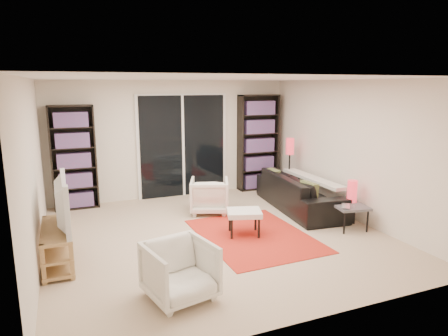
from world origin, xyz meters
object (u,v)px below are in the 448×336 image
(bookshelf_left, at_px, (74,158))
(tv_stand, at_px, (58,245))
(sofa, at_px, (300,192))
(ottoman, at_px, (244,214))
(armchair_front, at_px, (180,271))
(side_table, at_px, (350,208))
(armchair_back, at_px, (209,196))
(floor_lamp, at_px, (290,153))
(bookshelf_right, at_px, (258,143))

(bookshelf_left, xyz_separation_m, tv_stand, (-0.33, -2.49, -0.71))
(sofa, height_order, ottoman, sofa)
(tv_stand, relative_size, ottoman, 1.86)
(sofa, height_order, armchair_front, sofa)
(ottoman, bearing_deg, bookshelf_left, 133.59)
(bookshelf_left, relative_size, side_table, 3.36)
(bookshelf_left, relative_size, armchair_front, 2.77)
(tv_stand, height_order, armchair_back, armchair_back)
(armchair_back, distance_m, floor_lamp, 2.03)
(armchair_back, xyz_separation_m, floor_lamp, (1.91, 0.37, 0.61))
(tv_stand, bearing_deg, bookshelf_right, 30.77)
(armchair_front, height_order, floor_lamp, floor_lamp)
(armchair_front, bearing_deg, bookshelf_left, 90.74)
(bookshelf_right, relative_size, floor_lamp, 1.70)
(floor_lamp, bearing_deg, sofa, -106.97)
(armchair_front, bearing_deg, side_table, 6.01)
(ottoman, xyz_separation_m, floor_lamp, (1.80, 1.64, 0.59))
(bookshelf_left, distance_m, sofa, 4.29)
(ottoman, relative_size, floor_lamp, 0.51)
(sofa, height_order, armchair_back, sofa)
(tv_stand, height_order, armchair_front, armchair_front)
(tv_stand, relative_size, sofa, 0.52)
(sofa, distance_m, armchair_back, 1.72)
(bookshelf_left, relative_size, bookshelf_right, 0.93)
(bookshelf_right, bearing_deg, sofa, -87.85)
(armchair_back, distance_m, side_table, 2.47)
(sofa, distance_m, armchair_front, 3.78)
(sofa, bearing_deg, side_table, -167.17)
(bookshelf_right, relative_size, armchair_back, 3.01)
(sofa, bearing_deg, tv_stand, 107.08)
(side_table, height_order, floor_lamp, floor_lamp)
(tv_stand, height_order, floor_lamp, floor_lamp)
(armchair_front, distance_m, side_table, 3.33)
(floor_lamp, bearing_deg, side_table, -92.50)
(tv_stand, relative_size, side_table, 2.00)
(bookshelf_right, height_order, armchair_front, bookshelf_right)
(bookshelf_left, height_order, floor_lamp, bookshelf_left)
(bookshelf_left, xyz_separation_m, armchair_back, (2.25, -1.20, -0.66))
(tv_stand, xyz_separation_m, armchair_back, (2.58, 1.29, 0.05))
(tv_stand, xyz_separation_m, armchair_front, (1.24, -1.43, 0.06))
(armchair_front, distance_m, ottoman, 2.05)
(bookshelf_left, xyz_separation_m, armchair_front, (0.91, -3.92, -0.66))
(side_table, bearing_deg, sofa, 97.14)
(bookshelf_right, height_order, tv_stand, bookshelf_right)
(tv_stand, height_order, ottoman, tv_stand)
(tv_stand, bearing_deg, armchair_front, -49.06)
(bookshelf_left, xyz_separation_m, floor_lamp, (4.16, -0.83, -0.05))
(ottoman, distance_m, side_table, 1.76)
(bookshelf_left, distance_m, armchair_front, 4.08)
(bookshelf_right, bearing_deg, ottoman, -121.10)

